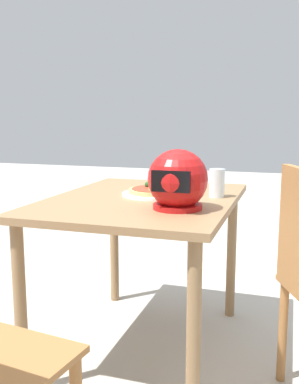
{
  "coord_description": "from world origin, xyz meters",
  "views": [
    {
      "loc": [
        -0.63,
        1.87,
        1.08
      ],
      "look_at": [
        -0.02,
        -0.03,
        0.74
      ],
      "focal_mm": 41.94,
      "sensor_mm": 36.0,
      "label": 1
    }
  ],
  "objects_px": {
    "dining_table": "(143,217)",
    "drinking_glass": "(217,183)",
    "pizza": "(156,190)",
    "motorcycle_helmet": "(178,181)"
  },
  "relations": [
    {
      "from": "dining_table",
      "to": "drinking_glass",
      "type": "distance_m",
      "value": 0.37
    },
    {
      "from": "pizza",
      "to": "drinking_glass",
      "type": "height_order",
      "value": "drinking_glass"
    },
    {
      "from": "motorcycle_helmet",
      "to": "drinking_glass",
      "type": "relative_size",
      "value": 1.84
    },
    {
      "from": "dining_table",
      "to": "pizza",
      "type": "distance_m",
      "value": 0.14
    },
    {
      "from": "pizza",
      "to": "motorcycle_helmet",
      "type": "relative_size",
      "value": 1.06
    },
    {
      "from": "dining_table",
      "to": "drinking_glass",
      "type": "bearing_deg",
      "value": -160.85
    },
    {
      "from": "pizza",
      "to": "drinking_glass",
      "type": "distance_m",
      "value": 0.28
    },
    {
      "from": "dining_table",
      "to": "pizza",
      "type": "xyz_separation_m",
      "value": [
        -0.04,
        -0.07,
        0.12
      ]
    },
    {
      "from": "motorcycle_helmet",
      "to": "drinking_glass",
      "type": "distance_m",
      "value": 0.33
    },
    {
      "from": "dining_table",
      "to": "motorcycle_helmet",
      "type": "height_order",
      "value": "motorcycle_helmet"
    }
  ]
}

